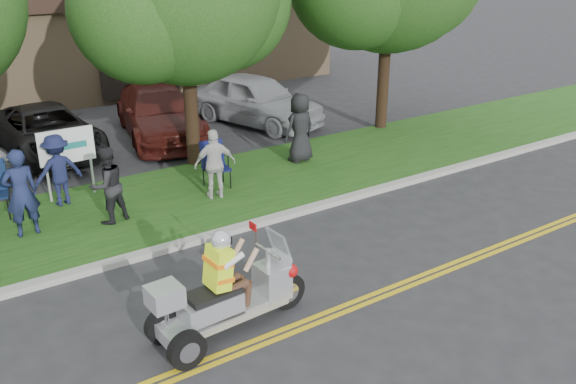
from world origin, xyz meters
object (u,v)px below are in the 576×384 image
lawn_chair_b (214,161)px  spectator_adult_left (21,193)px  spectator_adult_right (215,164)px  trike_scooter (226,298)px  parked_car_right (159,113)px  parked_car_mid (47,131)px  spectator_adult_mid (107,185)px  parked_car_far_right (255,99)px

lawn_chair_b → spectator_adult_left: (-4.43, -0.27, 0.29)m
spectator_adult_left → spectator_adult_right: (4.11, -0.40, -0.09)m
trike_scooter → parked_car_right: size_ratio=0.52×
spectator_adult_left → parked_car_mid: bearing=-110.4°
spectator_adult_mid → spectator_adult_right: bearing=163.3°
spectator_adult_mid → parked_car_mid: (0.10, 5.67, -0.26)m
parked_car_right → parked_car_far_right: parked_car_far_right is taller
spectator_adult_right → parked_car_right: spectator_adult_right is taller
trike_scooter → lawn_chair_b: trike_scooter is taller
parked_car_right → parked_car_far_right: size_ratio=1.09×
spectator_adult_right → spectator_adult_left: bearing=7.9°
trike_scooter → parked_car_far_right: (6.38, 9.84, 0.20)m
trike_scooter → parked_car_mid: 10.44m
parked_car_mid → parked_car_far_right: (6.50, -0.60, 0.16)m
lawn_chair_b → parked_car_right: 4.87m
spectator_adult_mid → spectator_adult_right: size_ratio=1.01×
parked_car_mid → parked_car_right: bearing=-7.4°
lawn_chair_b → parked_car_right: (0.60, 4.83, 0.03)m
trike_scooter → lawn_chair_b: bearing=61.0°
spectator_adult_mid → parked_car_far_right: bearing=-157.8°
parked_car_mid → parked_car_far_right: parked_car_far_right is taller
spectator_adult_right → parked_car_right: 5.59m
parked_car_right → trike_scooter: bearing=-95.6°
trike_scooter → parked_car_right: (3.18, 10.22, 0.14)m
trike_scooter → parked_car_mid: trike_scooter is taller
lawn_chair_b → spectator_adult_mid: 2.88m
parked_car_mid → parked_car_right: (3.30, -0.22, 0.10)m
spectator_adult_mid → spectator_adult_left: bearing=-27.2°
trike_scooter → spectator_adult_right: bearing=60.9°
spectator_adult_right → parked_car_mid: spectator_adult_right is taller
lawn_chair_b → spectator_adult_right: 0.77m
parked_car_far_right → spectator_adult_right: bearing=-145.7°
trike_scooter → spectator_adult_mid: 4.79m
trike_scooter → spectator_adult_left: bearing=106.4°
spectator_adult_right → trike_scooter: bearing=77.8°
spectator_adult_mid → trike_scooter: bearing=77.4°
lawn_chair_b → parked_car_mid: size_ratio=0.23×
parked_car_mid → trike_scooter: bearing=-93.0°
spectator_adult_mid → parked_car_right: size_ratio=0.31×
parked_car_right → lawn_chair_b: bearing=-85.4°
spectator_adult_left → parked_car_mid: 5.61m
spectator_adult_left → parked_car_far_right: spectator_adult_left is taller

